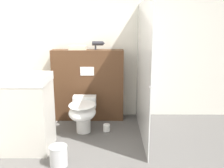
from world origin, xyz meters
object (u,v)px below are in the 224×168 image
object	(u,v)px
sink_vanity	(27,113)
hair_drier	(98,43)
waste_bin	(59,156)
toilet	(83,112)

from	to	relation	value
sink_vanity	hair_drier	bearing A→B (deg)	52.19
sink_vanity	waste_bin	size ratio (longest dim) A/B	4.72
sink_vanity	hair_drier	world-z (taller)	hair_drier
sink_vanity	hair_drier	distance (m)	1.58
toilet	waste_bin	distance (m)	0.94
toilet	waste_bin	size ratio (longest dim) A/B	2.72
toilet	waste_bin	world-z (taller)	toilet
toilet	sink_vanity	distance (m)	0.83
hair_drier	waste_bin	distance (m)	1.92
toilet	hair_drier	size ratio (longest dim) A/B	3.15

